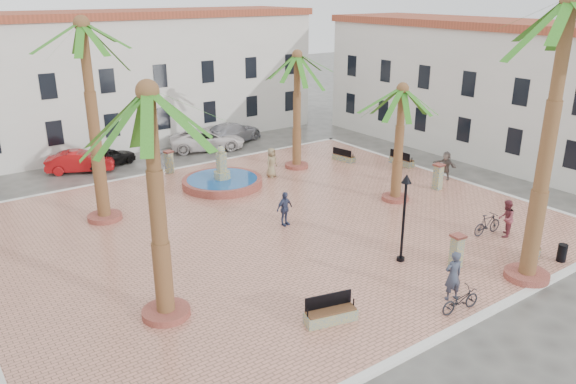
{
  "coord_description": "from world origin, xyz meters",
  "views": [
    {
      "loc": [
        -14.07,
        -20.86,
        10.93
      ],
      "look_at": [
        1.0,
        0.0,
        1.6
      ],
      "focal_mm": 35.0,
      "sensor_mm": 36.0,
      "label": 1
    }
  ],
  "objects_px": {
    "bench_ne": "(344,157)",
    "car_silver": "(232,133)",
    "bollard_e": "(438,176)",
    "car_white": "(207,139)",
    "bollard_n": "(169,162)",
    "bicycle_b": "(487,224)",
    "car_red": "(80,161)",
    "fountain": "(222,180)",
    "cyclist_b": "(506,218)",
    "palm_nw": "(84,46)",
    "pedestrian_fountain_b": "(285,209)",
    "bollard_se": "(457,251)",
    "pedestrian_fountain_a": "(271,163)",
    "lamppost_e": "(403,128)",
    "bench_se": "(530,256)",
    "lamppost_s": "(405,203)",
    "litter_bin": "(562,253)",
    "palm_sw": "(150,121)",
    "palm_e": "(402,103)",
    "bicycle_a": "(460,300)",
    "palm_ne": "(297,68)",
    "cyclist_a": "(453,276)",
    "palm_s": "(566,32)",
    "car_black": "(109,157)",
    "pedestrian_east": "(446,165)",
    "pedestrian_north": "(159,163)"
  },
  "relations": [
    {
      "from": "pedestrian_north",
      "to": "car_white",
      "type": "bearing_deg",
      "value": -73.87
    },
    {
      "from": "pedestrian_fountain_a",
      "to": "palm_e",
      "type": "bearing_deg",
      "value": -87.58
    },
    {
      "from": "cyclist_b",
      "to": "car_white",
      "type": "xyz_separation_m",
      "value": [
        -3.77,
        21.8,
        -0.29
      ]
    },
    {
      "from": "cyclist_a",
      "to": "bench_ne",
      "type": "bearing_deg",
      "value": -102.49
    },
    {
      "from": "bollard_se",
      "to": "cyclist_b",
      "type": "height_order",
      "value": "cyclist_b"
    },
    {
      "from": "bicycle_b",
      "to": "lamppost_s",
      "type": "bearing_deg",
      "value": 89.91
    },
    {
      "from": "bollard_e",
      "to": "car_white",
      "type": "bearing_deg",
      "value": 112.14
    },
    {
      "from": "fountain",
      "to": "car_white",
      "type": "distance_m",
      "value": 8.66
    },
    {
      "from": "bollard_n",
      "to": "car_silver",
      "type": "xyz_separation_m",
      "value": [
        7.18,
        4.57,
        -0.12
      ]
    },
    {
      "from": "bench_ne",
      "to": "car_silver",
      "type": "xyz_separation_m",
      "value": [
        -3.33,
        8.92,
        0.37
      ]
    },
    {
      "from": "pedestrian_fountain_a",
      "to": "litter_bin",
      "type": "bearing_deg",
      "value": -99.67
    },
    {
      "from": "cyclist_b",
      "to": "pedestrian_east",
      "type": "xyz_separation_m",
      "value": [
        4.45,
        7.1,
        -0.03
      ]
    },
    {
      "from": "palm_s",
      "to": "car_white",
      "type": "height_order",
      "value": "palm_s"
    },
    {
      "from": "lamppost_s",
      "to": "litter_bin",
      "type": "bearing_deg",
      "value": -36.28
    },
    {
      "from": "palm_s",
      "to": "lamppost_e",
      "type": "height_order",
      "value": "palm_s"
    },
    {
      "from": "cyclist_b",
      "to": "pedestrian_fountain_b",
      "type": "distance_m",
      "value": 10.25
    },
    {
      "from": "lamppost_e",
      "to": "bicycle_b",
      "type": "height_order",
      "value": "lamppost_e"
    },
    {
      "from": "lamppost_e",
      "to": "cyclist_b",
      "type": "height_order",
      "value": "lamppost_e"
    },
    {
      "from": "lamppost_s",
      "to": "bollard_e",
      "type": "height_order",
      "value": "lamppost_s"
    },
    {
      "from": "bench_se",
      "to": "bollard_n",
      "type": "bearing_deg",
      "value": 89.97
    },
    {
      "from": "car_white",
      "to": "lamppost_e",
      "type": "bearing_deg",
      "value": -128.15
    },
    {
      "from": "palm_s",
      "to": "bollard_n",
      "type": "distance_m",
      "value": 23.25
    },
    {
      "from": "palm_ne",
      "to": "bicycle_a",
      "type": "distance_m",
      "value": 18.92
    },
    {
      "from": "car_silver",
      "to": "fountain",
      "type": "bearing_deg",
      "value": 126.9
    },
    {
      "from": "palm_e",
      "to": "car_black",
      "type": "xyz_separation_m",
      "value": [
        -10.35,
        15.62,
        -4.79
      ]
    },
    {
      "from": "palm_sw",
      "to": "car_black",
      "type": "distance_m",
      "value": 20.62
    },
    {
      "from": "lamppost_e",
      "to": "pedestrian_fountain_b",
      "type": "height_order",
      "value": "lamppost_e"
    },
    {
      "from": "litter_bin",
      "to": "car_silver",
      "type": "distance_m",
      "value": 25.39
    },
    {
      "from": "palm_nw",
      "to": "bicycle_a",
      "type": "relative_size",
      "value": 5.81
    },
    {
      "from": "bench_ne",
      "to": "cyclist_a",
      "type": "xyz_separation_m",
      "value": [
        -8.51,
        -15.73,
        0.73
      ]
    },
    {
      "from": "palm_nw",
      "to": "bench_se",
      "type": "distance_m",
      "value": 21.43
    },
    {
      "from": "palm_sw",
      "to": "bench_ne",
      "type": "height_order",
      "value": "palm_sw"
    },
    {
      "from": "bicycle_b",
      "to": "pedestrian_north",
      "type": "height_order",
      "value": "pedestrian_north"
    },
    {
      "from": "pedestrian_fountain_b",
      "to": "car_red",
      "type": "xyz_separation_m",
      "value": [
        -5.31,
        14.81,
        -0.32
      ]
    },
    {
      "from": "bollard_se",
      "to": "pedestrian_fountain_a",
      "type": "height_order",
      "value": "pedestrian_fountain_a"
    },
    {
      "from": "bicycle_b",
      "to": "car_red",
      "type": "height_order",
      "value": "car_red"
    },
    {
      "from": "bollard_se",
      "to": "bollard_n",
      "type": "height_order",
      "value": "bollard_se"
    },
    {
      "from": "palm_ne",
      "to": "pedestrian_fountain_b",
      "type": "xyz_separation_m",
      "value": [
        -6.09,
        -7.2,
        -5.41
      ]
    },
    {
      "from": "fountain",
      "to": "lamppost_s",
      "type": "relative_size",
      "value": 1.2
    },
    {
      "from": "palm_e",
      "to": "car_red",
      "type": "distance_m",
      "value": 20.28
    },
    {
      "from": "fountain",
      "to": "bollard_e",
      "type": "bearing_deg",
      "value": -38.4
    },
    {
      "from": "car_black",
      "to": "pedestrian_east",
      "type": "bearing_deg",
      "value": -153.25
    },
    {
      "from": "palm_nw",
      "to": "car_silver",
      "type": "distance_m",
      "value": 17.91
    },
    {
      "from": "palm_sw",
      "to": "bicycle_a",
      "type": "height_order",
      "value": "palm_sw"
    },
    {
      "from": "bollard_se",
      "to": "car_silver",
      "type": "distance_m",
      "value": 23.29
    },
    {
      "from": "litter_bin",
      "to": "cyclist_b",
      "type": "distance_m",
      "value": 2.99
    },
    {
      "from": "palm_s",
      "to": "car_white",
      "type": "bearing_deg",
      "value": 92.2
    },
    {
      "from": "car_red",
      "to": "palm_e",
      "type": "bearing_deg",
      "value": -117.85
    },
    {
      "from": "bollard_se",
      "to": "bench_se",
      "type": "bearing_deg",
      "value": -27.53
    },
    {
      "from": "palm_sw",
      "to": "bollard_e",
      "type": "distance_m",
      "value": 19.42
    }
  ]
}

